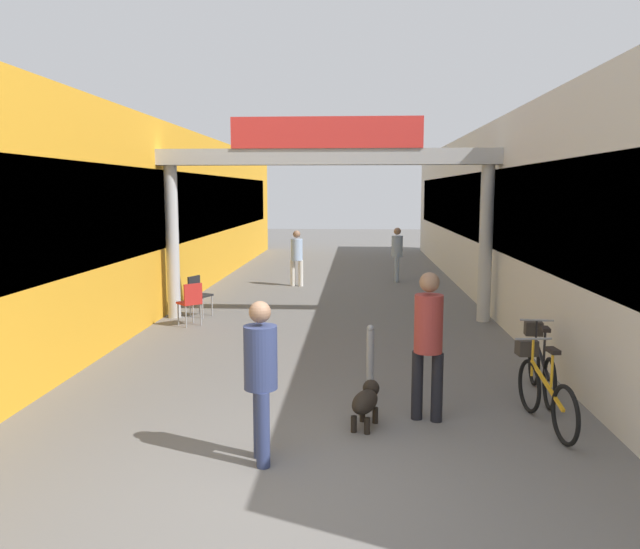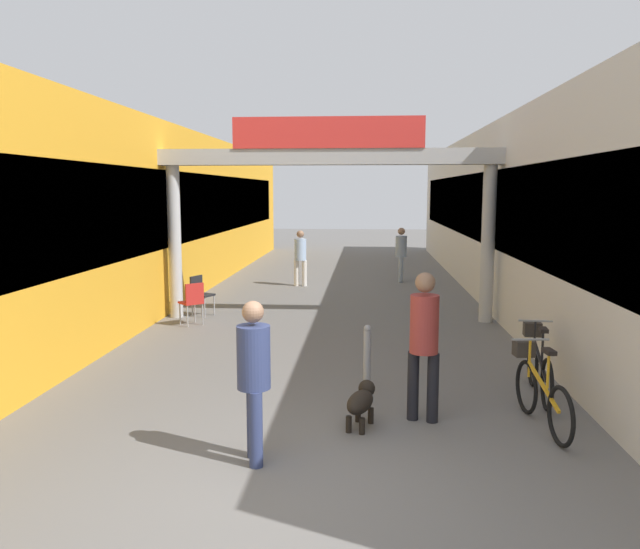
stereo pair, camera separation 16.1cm
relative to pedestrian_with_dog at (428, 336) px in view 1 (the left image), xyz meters
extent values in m
plane|color=#605E5B|center=(-1.51, -1.95, -1.05)|extent=(80.00, 80.00, 0.00)
cube|color=gold|center=(-6.61, 9.05, 1.10)|extent=(3.00, 26.00, 4.29)
cube|color=black|center=(-5.13, 9.05, 1.31)|extent=(0.04, 23.40, 1.72)
cube|color=beige|center=(3.59, 9.05, 1.10)|extent=(3.00, 26.00, 4.29)
cube|color=black|center=(2.11, 9.05, 1.31)|extent=(0.04, 23.40, 1.72)
cylinder|color=#B2B2B2|center=(-4.86, 5.92, 0.60)|extent=(0.28, 0.28, 3.30)
cylinder|color=#B2B2B2|center=(1.84, 5.92, 0.60)|extent=(0.28, 0.28, 3.30)
cube|color=#B2B2B2|center=(-1.51, 5.92, 2.42)|extent=(7.40, 0.44, 0.33)
cube|color=red|center=(-1.51, 5.72, 2.90)|extent=(3.96, 0.10, 0.64)
cylinder|color=black|center=(-0.11, 0.03, -0.62)|extent=(0.17, 0.17, 0.85)
cylinder|color=black|center=(0.11, -0.03, -0.62)|extent=(0.17, 0.17, 0.85)
cylinder|color=#99332D|center=(0.00, 0.00, 0.15)|extent=(0.42, 0.42, 0.70)
sphere|color=#8C664C|center=(0.00, 0.00, 0.65)|extent=(0.30, 0.30, 0.24)
cylinder|color=navy|center=(-1.78, -1.41, -0.66)|extent=(0.17, 0.17, 0.78)
cylinder|color=navy|center=(-1.85, -1.18, -0.66)|extent=(0.17, 0.17, 0.78)
cylinder|color=navy|center=(-1.82, -1.29, 0.06)|extent=(0.42, 0.42, 0.65)
sphere|color=#8C664C|center=(-1.82, -1.29, 0.52)|extent=(0.27, 0.27, 0.22)
cylinder|color=silver|center=(-2.49, 10.60, -0.67)|extent=(0.16, 0.16, 0.76)
cylinder|color=silver|center=(-2.73, 10.64, -0.67)|extent=(0.16, 0.16, 0.76)
cylinder|color=#A5BFE0|center=(-2.61, 10.62, 0.02)|extent=(0.39, 0.39, 0.62)
sphere|color=#8C664C|center=(-2.61, 10.62, 0.47)|extent=(0.25, 0.25, 0.21)
cylinder|color=#8C9EB2|center=(0.37, 11.79, -0.66)|extent=(0.15, 0.15, 0.77)
cylinder|color=#8C9EB2|center=(0.35, 11.55, -0.66)|extent=(0.15, 0.15, 0.77)
cylinder|color=#8C9EB2|center=(0.36, 11.67, 0.04)|extent=(0.37, 0.37, 0.64)
sphere|color=#8C664C|center=(0.36, 11.67, 0.50)|extent=(0.23, 0.23, 0.22)
ellipsoid|color=black|center=(-0.75, -0.29, -0.73)|extent=(0.42, 0.65, 0.24)
sphere|color=black|center=(-0.67, -0.03, -0.65)|extent=(0.25, 0.25, 0.20)
sphere|color=white|center=(-0.70, -0.12, -0.75)|extent=(0.18, 0.18, 0.15)
cylinder|color=black|center=(-0.78, -0.09, -0.95)|extent=(0.09, 0.09, 0.19)
cylinder|color=black|center=(-0.62, -0.14, -0.95)|extent=(0.09, 0.09, 0.19)
cylinder|color=black|center=(-0.88, -0.44, -0.95)|extent=(0.09, 0.09, 0.19)
cylinder|color=black|center=(-0.73, -0.48, -0.95)|extent=(0.09, 0.09, 0.19)
torus|color=black|center=(1.31, 0.36, -0.71)|extent=(0.12, 0.67, 0.67)
torus|color=black|center=(1.43, -0.65, -0.71)|extent=(0.12, 0.67, 0.67)
cube|color=gold|center=(1.37, -0.14, -0.53)|extent=(0.14, 0.94, 0.34)
cylinder|color=gold|center=(1.38, -0.26, -0.31)|extent=(0.04, 0.04, 0.42)
cube|color=black|center=(1.38, -0.26, -0.09)|extent=(0.12, 0.23, 0.05)
cylinder|color=gold|center=(1.32, 0.30, -0.33)|extent=(0.04, 0.04, 0.46)
cylinder|color=gray|center=(1.32, 0.30, -0.09)|extent=(0.46, 0.08, 0.03)
cube|color=#332D28|center=(1.30, 0.50, -0.25)|extent=(0.26, 0.23, 0.20)
torus|color=black|center=(1.68, 1.50, -0.71)|extent=(0.11, 0.67, 0.67)
torus|color=black|center=(1.60, 0.48, -0.71)|extent=(0.11, 0.67, 0.67)
cube|color=black|center=(1.64, 0.99, -0.53)|extent=(0.11, 0.94, 0.34)
cylinder|color=black|center=(1.63, 0.87, -0.31)|extent=(0.03, 0.03, 0.42)
cube|color=black|center=(1.63, 0.87, -0.09)|extent=(0.12, 0.23, 0.05)
cylinder|color=black|center=(1.68, 1.44, -0.33)|extent=(0.03, 0.03, 0.46)
cylinder|color=gray|center=(1.68, 1.44, -0.09)|extent=(0.46, 0.07, 0.03)
cube|color=#332D28|center=(1.69, 1.64, -0.25)|extent=(0.26, 0.22, 0.20)
cylinder|color=gray|center=(-0.67, 0.80, -0.59)|extent=(0.10, 0.10, 0.92)
sphere|color=gray|center=(-0.67, 0.80, -0.10)|extent=(0.10, 0.10, 0.10)
cylinder|color=gray|center=(-4.55, 5.15, -0.82)|extent=(0.04, 0.04, 0.45)
cylinder|color=gray|center=(-4.30, 5.38, -0.82)|extent=(0.04, 0.04, 0.45)
cylinder|color=gray|center=(-4.32, 4.90, -0.82)|extent=(0.04, 0.04, 0.45)
cylinder|color=gray|center=(-4.07, 5.13, -0.82)|extent=(0.04, 0.04, 0.45)
cube|color=#B2231E|center=(-4.31, 5.14, -0.58)|extent=(0.57, 0.57, 0.04)
cube|color=#B2231E|center=(-4.19, 5.00, -0.36)|extent=(0.32, 0.30, 0.40)
cylinder|color=gray|center=(-4.08, 6.16, -0.82)|extent=(0.04, 0.04, 0.45)
cylinder|color=gray|center=(-4.21, 5.84, -0.82)|extent=(0.04, 0.04, 0.45)
cylinder|color=gray|center=(-4.39, 6.29, -0.82)|extent=(0.04, 0.04, 0.45)
cylinder|color=gray|center=(-4.52, 5.98, -0.82)|extent=(0.04, 0.04, 0.45)
cube|color=black|center=(-4.30, 6.07, -0.58)|extent=(0.52, 0.52, 0.04)
cube|color=black|center=(-4.46, 6.14, -0.36)|extent=(0.19, 0.38, 0.40)
camera|label=1|loc=(-0.86, -7.33, 1.71)|focal=35.00mm
camera|label=2|loc=(-0.70, -7.32, 1.71)|focal=35.00mm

